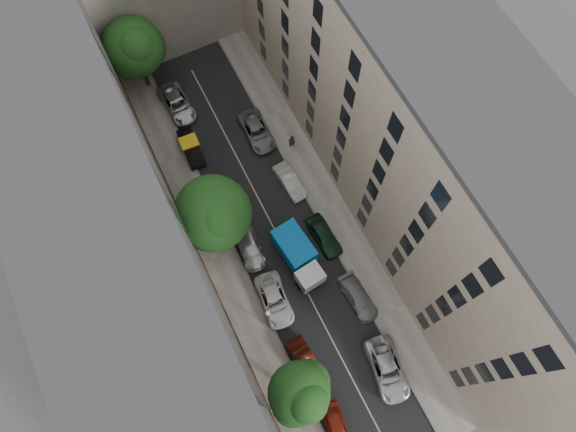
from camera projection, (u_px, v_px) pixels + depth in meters
ground at (275, 231)px, 46.65m from camera, size 120.00×120.00×0.00m
road_surface at (275, 231)px, 46.64m from camera, size 8.00×44.00×0.02m
sidewalk_left at (220, 257)px, 45.68m from camera, size 3.00×44.00×0.15m
sidewalk_right at (329, 206)px, 47.47m from camera, size 3.00×44.00×0.15m
building_left at (130, 249)px, 35.54m from camera, size 8.00×44.00×20.00m
building_right at (402, 127)px, 39.12m from camera, size 8.00×44.00×20.00m
tarp_truck at (298, 255)px, 44.25m from camera, size 2.93×6.09×2.71m
car_left_0 at (336, 428)px, 40.01m from camera, size 2.23×4.16×1.34m
car_left_1 at (306, 362)px, 41.78m from camera, size 1.87×4.42×1.42m
car_left_2 at (274, 300)px, 43.64m from camera, size 2.79×5.18×1.38m
car_left_3 at (249, 246)px, 45.40m from camera, size 2.37×4.85×1.36m
car_left_4 at (216, 195)px, 47.18m from camera, size 2.21×4.36×1.42m
car_left_5 at (191, 148)px, 48.98m from camera, size 1.71×4.39×1.42m
car_left_6 at (177, 104)px, 50.76m from camera, size 2.72×5.34×1.45m
car_right_0 at (387, 369)px, 41.52m from camera, size 3.37×5.77×1.51m
car_right_1 at (358, 298)px, 43.76m from camera, size 2.11×4.61×1.31m
car_right_2 at (324, 236)px, 45.69m from camera, size 1.97×4.47×1.50m
car_right_3 at (290, 181)px, 47.71m from camera, size 1.77×4.22×1.35m
car_right_4 at (257, 131)px, 49.63m from camera, size 2.44×5.10×1.40m
tree_near at (301, 394)px, 36.02m from camera, size 4.84×4.49×8.38m
tree_mid at (215, 215)px, 41.17m from camera, size 6.42×6.31×8.80m
tree_far at (135, 49)px, 47.12m from camera, size 5.77×5.56×8.48m
lamp_post at (269, 319)px, 39.45m from camera, size 0.36×0.36×6.82m
pedestrian at (292, 141)px, 48.82m from camera, size 0.68×0.46×1.84m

